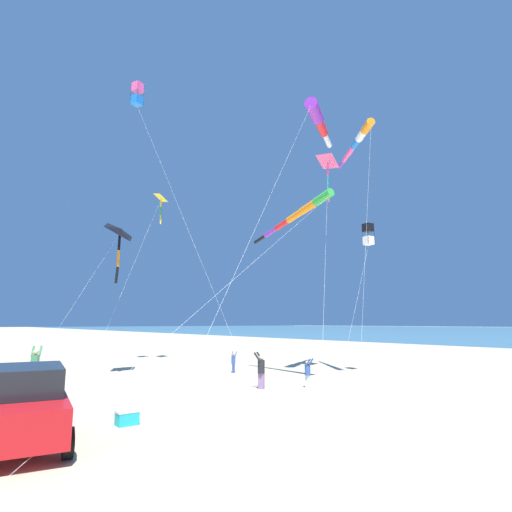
{
  "coord_description": "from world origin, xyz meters",
  "views": [
    {
      "loc": [
        -7.59,
        -16.88,
        2.94
      ],
      "look_at": [
        7.32,
        2.06,
        6.86
      ],
      "focal_mm": 28.74,
      "sensor_mm": 36.0,
      "label": 1
    }
  ],
  "objects_px": {
    "cooler_box": "(127,417)",
    "kite_windsock_teal_far_right": "(318,120)",
    "person_adult_flyer": "(35,364)",
    "parked_car": "(24,405)",
    "person_child_green_jacket": "(308,372)",
    "kite_delta_green_low_center": "(329,162)",
    "kite_delta_purple_drifting": "(121,233)",
    "person_bystander_far": "(233,361)",
    "kite_delta_blue_topmost": "(162,198)",
    "kite_box_long_streamer_right": "(368,234)",
    "kite_windsock_rainbow_low_near": "(299,213)",
    "kite_box_striped_overhead": "(137,94)",
    "person_child_grey_jacket": "(261,369)"
  },
  "relations": [
    {
      "from": "parked_car",
      "to": "kite_windsock_rainbow_low_near",
      "type": "xyz_separation_m",
      "value": [
        13.51,
        4.11,
        7.98
      ]
    },
    {
      "from": "kite_windsock_teal_far_right",
      "to": "parked_car",
      "type": "bearing_deg",
      "value": -164.81
    },
    {
      "from": "kite_box_striped_overhead",
      "to": "kite_windsock_rainbow_low_near",
      "type": "distance_m",
      "value": 16.54
    },
    {
      "from": "person_child_green_jacket",
      "to": "kite_box_striped_overhead",
      "type": "bearing_deg",
      "value": 104.04
    },
    {
      "from": "kite_delta_green_low_center",
      "to": "person_bystander_far",
      "type": "bearing_deg",
      "value": 139.81
    },
    {
      "from": "kite_delta_purple_drifting",
      "to": "person_child_green_jacket",
      "type": "bearing_deg",
      "value": -59.73
    },
    {
      "from": "person_child_grey_jacket",
      "to": "person_adult_flyer",
      "type": "bearing_deg",
      "value": 138.72
    },
    {
      "from": "kite_delta_green_low_center",
      "to": "kite_delta_purple_drifting",
      "type": "relative_size",
      "value": 1.55
    },
    {
      "from": "parked_car",
      "to": "kite_box_long_streamer_right",
      "type": "bearing_deg",
      "value": 9.04
    },
    {
      "from": "cooler_box",
      "to": "kite_delta_green_low_center",
      "type": "xyz_separation_m",
      "value": [
        14.23,
        4.49,
        12.85
      ]
    },
    {
      "from": "parked_car",
      "to": "kite_windsock_teal_far_right",
      "type": "height_order",
      "value": "kite_windsock_teal_far_right"
    },
    {
      "from": "kite_windsock_teal_far_right",
      "to": "person_child_green_jacket",
      "type": "bearing_deg",
      "value": -148.25
    },
    {
      "from": "parked_car",
      "to": "person_child_green_jacket",
      "type": "bearing_deg",
      "value": 9.56
    },
    {
      "from": "person_child_grey_jacket",
      "to": "kite_delta_blue_topmost",
      "type": "height_order",
      "value": "kite_delta_blue_topmost"
    },
    {
      "from": "person_child_grey_jacket",
      "to": "kite_windsock_rainbow_low_near",
      "type": "bearing_deg",
      "value": 16.09
    },
    {
      "from": "parked_car",
      "to": "kite_windsock_rainbow_low_near",
      "type": "relative_size",
      "value": 0.31
    },
    {
      "from": "kite_box_long_streamer_right",
      "to": "kite_box_striped_overhead",
      "type": "distance_m",
      "value": 19.69
    },
    {
      "from": "parked_car",
      "to": "cooler_box",
      "type": "xyz_separation_m",
      "value": [
        2.77,
        0.4,
        -0.74
      ]
    },
    {
      "from": "kite_box_long_streamer_right",
      "to": "kite_delta_blue_topmost",
      "type": "relative_size",
      "value": 0.67
    },
    {
      "from": "kite_delta_green_low_center",
      "to": "kite_windsock_rainbow_low_near",
      "type": "xyz_separation_m",
      "value": [
        -3.49,
        -0.78,
        -4.13
      ]
    },
    {
      "from": "person_child_grey_jacket",
      "to": "kite_windsock_rainbow_low_near",
      "type": "height_order",
      "value": "kite_windsock_rainbow_low_near"
    },
    {
      "from": "parked_car",
      "to": "cooler_box",
      "type": "bearing_deg",
      "value": 8.27
    },
    {
      "from": "parked_car",
      "to": "person_bystander_far",
      "type": "distance_m",
      "value": 15.2
    },
    {
      "from": "person_bystander_far",
      "to": "kite_delta_blue_topmost",
      "type": "distance_m",
      "value": 14.95
    },
    {
      "from": "cooler_box",
      "to": "person_bystander_far",
      "type": "bearing_deg",
      "value": 40.92
    },
    {
      "from": "parked_car",
      "to": "kite_delta_green_low_center",
      "type": "distance_m",
      "value": 21.44
    },
    {
      "from": "person_child_green_jacket",
      "to": "kite_delta_purple_drifting",
      "type": "relative_size",
      "value": 0.15
    },
    {
      "from": "cooler_box",
      "to": "kite_windsock_teal_far_right",
      "type": "bearing_deg",
      "value": 16.67
    },
    {
      "from": "kite_box_long_streamer_right",
      "to": "kite_windsock_rainbow_low_near",
      "type": "height_order",
      "value": "kite_windsock_rainbow_low_near"
    },
    {
      "from": "person_child_green_jacket",
      "to": "kite_delta_blue_topmost",
      "type": "height_order",
      "value": "kite_delta_blue_topmost"
    },
    {
      "from": "person_child_green_jacket",
      "to": "kite_delta_green_low_center",
      "type": "bearing_deg",
      "value": 29.15
    },
    {
      "from": "person_bystander_far",
      "to": "kite_delta_purple_drifting",
      "type": "bearing_deg",
      "value": 155.99
    },
    {
      "from": "person_bystander_far",
      "to": "kite_box_striped_overhead",
      "type": "height_order",
      "value": "kite_box_striped_overhead"
    },
    {
      "from": "person_child_green_jacket",
      "to": "kite_windsock_rainbow_low_near",
      "type": "bearing_deg",
      "value": 51.14
    },
    {
      "from": "person_bystander_far",
      "to": "kite_windsock_rainbow_low_near",
      "type": "distance_m",
      "value": 9.54
    },
    {
      "from": "kite_delta_green_low_center",
      "to": "kite_delta_blue_topmost",
      "type": "bearing_deg",
      "value": 113.4
    },
    {
      "from": "kite_box_striped_overhead",
      "to": "kite_delta_purple_drifting",
      "type": "bearing_deg",
      "value": -117.33
    },
    {
      "from": "kite_delta_blue_topmost",
      "to": "kite_box_long_streamer_right",
      "type": "bearing_deg",
      "value": -66.3
    },
    {
      "from": "parked_car",
      "to": "kite_box_striped_overhead",
      "type": "bearing_deg",
      "value": 61.83
    },
    {
      "from": "parked_car",
      "to": "person_child_green_jacket",
      "type": "xyz_separation_m",
      "value": [
        11.8,
        1.99,
        -0.23
      ]
    },
    {
      "from": "cooler_box",
      "to": "kite_windsock_teal_far_right",
      "type": "relative_size",
      "value": 0.04
    },
    {
      "from": "person_adult_flyer",
      "to": "person_child_green_jacket",
      "type": "relative_size",
      "value": 1.4
    },
    {
      "from": "person_bystander_far",
      "to": "kite_windsock_teal_far_right",
      "type": "height_order",
      "value": "kite_windsock_teal_far_right"
    },
    {
      "from": "parked_car",
      "to": "kite_box_striped_overhead",
      "type": "distance_m",
      "value": 25.76
    },
    {
      "from": "parked_car",
      "to": "person_child_grey_jacket",
      "type": "height_order",
      "value": "parked_car"
    },
    {
      "from": "person_child_green_jacket",
      "to": "person_bystander_far",
      "type": "bearing_deg",
      "value": 84.81
    },
    {
      "from": "parked_car",
      "to": "kite_delta_purple_drifting",
      "type": "xyz_separation_m",
      "value": [
        6.24,
        11.52,
        7.15
      ]
    },
    {
      "from": "person_child_green_jacket",
      "to": "kite_windsock_rainbow_low_near",
      "type": "height_order",
      "value": "kite_windsock_rainbow_low_near"
    },
    {
      "from": "kite_box_long_streamer_right",
      "to": "kite_delta_green_low_center",
      "type": "xyz_separation_m",
      "value": [
        -0.97,
        2.03,
        4.94
      ]
    },
    {
      "from": "person_adult_flyer",
      "to": "kite_windsock_teal_far_right",
      "type": "distance_m",
      "value": 20.23
    }
  ]
}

